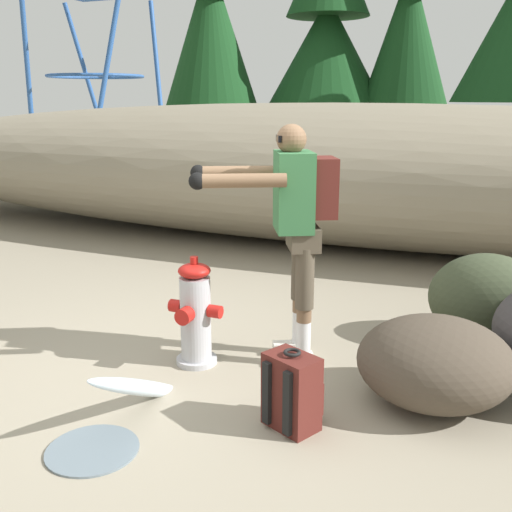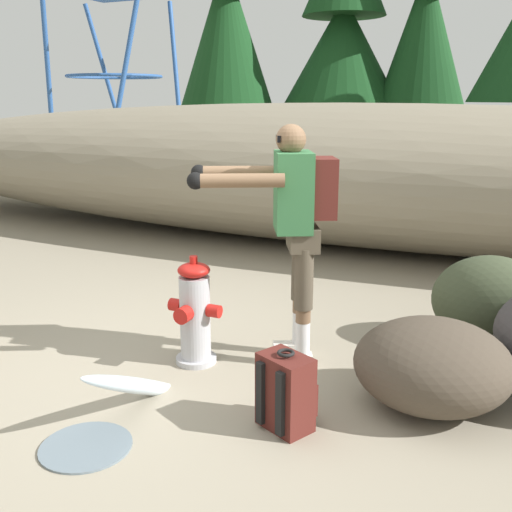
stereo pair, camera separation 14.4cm
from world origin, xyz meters
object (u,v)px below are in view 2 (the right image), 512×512
Objects in this scene: utility_worker at (293,215)px; spare_backpack at (286,392)px; fire_hydrant at (195,314)px; boulder_mid at (491,301)px; boulder_large at (433,365)px.

utility_worker is 3.55× the size of spare_backpack.
fire_hydrant is 1.07m from spare_backpack.
fire_hydrant is 0.90× the size of boulder_mid.
boulder_large is 1.19m from boulder_mid.
utility_worker is 1.76× the size of boulder_large.
utility_worker is (0.61, 0.31, 0.70)m from fire_hydrant.
boulder_large is (0.72, 0.58, 0.06)m from spare_backpack.
spare_backpack is at bearing -31.11° from fire_hydrant.
spare_backpack is at bearing -119.14° from boulder_mid.
boulder_large is (1.02, -0.28, -0.79)m from utility_worker.
boulder_mid is at bearing 32.42° from fire_hydrant.
utility_worker is at bearing -145.28° from boulder_mid.
fire_hydrant is 0.47× the size of utility_worker.
spare_backpack is 0.50× the size of boulder_large.
boulder_mid is (1.88, 1.19, -0.01)m from fire_hydrant.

